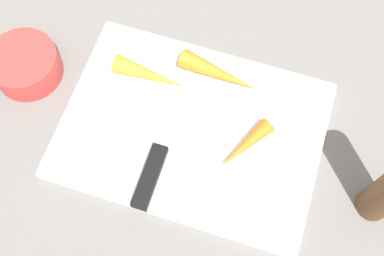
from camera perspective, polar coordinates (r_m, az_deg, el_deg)
The scene contains 7 objects.
ground_plane at distance 0.68m, azimuth -0.00°, elevation -0.39°, with size 1.40×1.40×0.00m, color slate.
cutting_board at distance 0.68m, azimuth -0.00°, elevation -0.20°, with size 0.36×0.26×0.01m, color white.
knife at distance 0.65m, azimuth -4.61°, elevation -4.74°, with size 0.02×0.20×0.01m.
carrot_longest at distance 0.69m, azimuth 3.31°, elevation 6.47°, with size 0.03×0.03×0.12m, color orange.
carrot_medium at distance 0.69m, azimuth -5.06°, elevation 6.32°, with size 0.03×0.03×0.11m, color orange.
carrot_shortest at distance 0.65m, azimuth 6.28°, elevation -2.13°, with size 0.02×0.02×0.09m, color orange.
small_bowl at distance 0.74m, azimuth -19.18°, elevation 7.10°, with size 0.10×0.10×0.04m, color red.
Camera 1 is at (0.08, -0.25, 0.63)m, focal length 44.86 mm.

